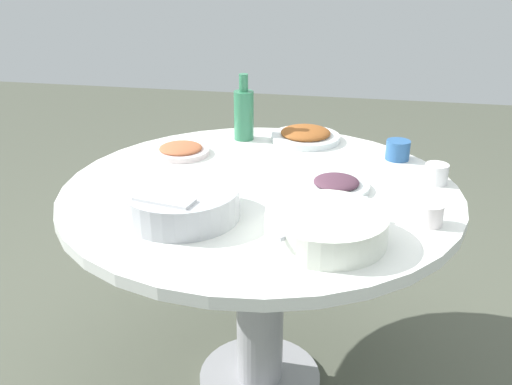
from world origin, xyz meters
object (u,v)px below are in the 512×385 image
round_dining_table (260,234)px  dish_stirfry (305,135)px  dish_tofu_braise (181,150)px  tea_cup_far (430,214)px  dish_eggplant (336,184)px  green_bottle (244,113)px  rice_bowl (182,202)px  tea_cup_side (436,174)px  soup_bowl (326,228)px  tea_cup_near (398,150)px

round_dining_table → dish_stirfry: (-0.08, -0.44, 0.18)m
dish_tofu_braise → tea_cup_far: size_ratio=2.97×
dish_stirfry → tea_cup_far: 0.72m
dish_eggplant → green_bottle: (0.36, -0.40, 0.08)m
rice_bowl → tea_cup_side: 0.76m
dish_tofu_braise → dish_eggplant: size_ratio=1.00×
round_dining_table → tea_cup_far: 0.53m
rice_bowl → soup_bowl: bearing=170.7°
soup_bowl → green_bottle: bearing=-63.9°
dish_eggplant → tea_cup_far: (-0.25, 0.18, 0.01)m
dish_tofu_braise → dish_eggplant: bearing=159.3°
tea_cup_far → green_bottle: bearing=-44.0°
rice_bowl → tea_cup_near: rice_bowl is taller
dish_tofu_braise → green_bottle: size_ratio=0.81×
dish_tofu_braise → tea_cup_side: bearing=173.1°
dish_tofu_braise → dish_eggplant: (-0.53, 0.20, 0.00)m
tea_cup_far → dish_eggplant: bearing=-36.4°
rice_bowl → tea_cup_near: bearing=-135.9°
green_bottle → round_dining_table: bearing=108.2°
dish_stirfry → tea_cup_near: 0.35m
soup_bowl → tea_cup_far: soup_bowl is taller
green_bottle → rice_bowl: bearing=87.9°
dish_stirfry → green_bottle: (0.22, 0.02, 0.08)m
rice_bowl → dish_eggplant: rice_bowl is taller
green_bottle → dish_stirfry: bearing=-174.8°
dish_tofu_braise → dish_stirfry: 0.45m
dish_eggplant → dish_tofu_braise: bearing=-20.7°
dish_stirfry → dish_eggplant: size_ratio=1.29×
dish_tofu_braise → soup_bowl: bearing=135.5°
round_dining_table → dish_tofu_braise: (0.31, -0.22, 0.17)m
dish_stirfry → green_bottle: size_ratio=1.04×
dish_tofu_braise → green_bottle: (-0.17, -0.20, 0.08)m
soup_bowl → dish_stirfry: bearing=-80.0°
tea_cup_far → tea_cup_side: bearing=-98.0°
round_dining_table → green_bottle: green_bottle is taller
tea_cup_far → dish_stirfry: bearing=-57.7°
round_dining_table → tea_cup_far: (-0.47, 0.16, 0.18)m
dish_stirfry → soup_bowl: bearing=100.0°
tea_cup_near → tea_cup_side: bearing=119.3°
round_dining_table → tea_cup_near: 0.54m
dish_tofu_braise → tea_cup_side: 0.83m
tea_cup_far → tea_cup_side: 0.29m
green_bottle → tea_cup_near: 0.56m
dish_tofu_braise → dish_eggplant: 0.57m
round_dining_table → dish_eggplant: dish_eggplant is taller
soup_bowl → dish_eggplant: size_ratio=1.53×
tea_cup_near → tea_cup_far: bearing=97.9°
dish_stirfry → green_bottle: green_bottle is taller
dish_eggplant → green_bottle: 0.55m
rice_bowl → dish_eggplant: 0.46m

